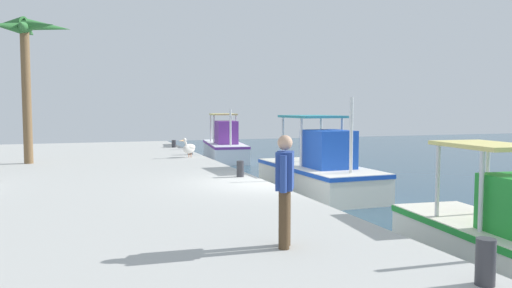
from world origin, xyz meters
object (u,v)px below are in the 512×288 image
(pelican, at_px, (189,148))
(fisherman_standing, at_px, (285,186))
(fishing_boat_nearest, at_px, (225,147))
(mooring_bollard_second, at_px, (190,149))
(fishing_boat_third, at_px, (502,236))
(mooring_bollard_nearest, at_px, (174,144))
(mooring_bollard_third, at_px, (240,169))
(palm_tree, at_px, (27,43))
(fishing_boat_second, at_px, (319,172))
(mooring_bollard_fourth, at_px, (485,262))

(pelican, relative_size, fisherman_standing, 0.54)
(fishing_boat_nearest, relative_size, mooring_bollard_second, 12.94)
(fishing_boat_third, relative_size, mooring_bollard_nearest, 12.88)
(mooring_bollard_third, relative_size, palm_tree, 0.09)
(fishing_boat_second, distance_m, mooring_bollard_fourth, 10.67)
(mooring_bollard_fourth, height_order, palm_tree, palm_tree)
(pelican, distance_m, fisherman_standing, 13.56)
(fishing_boat_nearest, bearing_deg, fishing_boat_second, 0.50)
(fishing_boat_third, height_order, mooring_bollard_third, fishing_boat_third)
(mooring_bollard_nearest, distance_m, mooring_bollard_third, 11.55)
(fishing_boat_second, bearing_deg, pelican, -149.14)
(fishing_boat_nearest, height_order, pelican, fishing_boat_nearest)
(mooring_bollard_fourth, bearing_deg, fishing_boat_third, 131.11)
(pelican, distance_m, mooring_bollard_third, 6.20)
(pelican, bearing_deg, mooring_bollard_second, 166.38)
(pelican, relative_size, mooring_bollard_second, 1.89)
(fisherman_standing, bearing_deg, fishing_boat_nearest, 166.97)
(fishing_boat_nearest, xyz_separation_m, mooring_bollard_nearest, (0.51, -2.89, 0.27))
(fishing_boat_nearest, relative_size, fisherman_standing, 3.67)
(mooring_bollard_nearest, bearing_deg, fishing_boat_third, 8.08)
(mooring_bollard_third, bearing_deg, palm_tree, -133.79)
(palm_tree, bearing_deg, mooring_bollard_nearest, 131.52)
(palm_tree, bearing_deg, pelican, 91.81)
(pelican, relative_size, mooring_bollard_third, 1.85)
(mooring_bollard_second, relative_size, palm_tree, 0.09)
(mooring_bollard_third, bearing_deg, pelican, -177.40)
(fishing_boat_nearest, xyz_separation_m, palm_tree, (6.06, -9.15, 4.50))
(pelican, height_order, mooring_bollard_nearest, pelican)
(fishing_boat_third, bearing_deg, mooring_bollard_third, -159.69)
(fishing_boat_second, height_order, mooring_bollard_second, fishing_boat_second)
(mooring_bollard_fourth, bearing_deg, pelican, -178.97)
(fisherman_standing, distance_m, palm_tree, 14.53)
(fishing_boat_third, xyz_separation_m, palm_tree, (-13.19, -8.92, 4.65))
(fishing_boat_nearest, relative_size, mooring_bollard_fourth, 11.11)
(pelican, xyz_separation_m, mooring_bollard_nearest, (-5.36, 0.28, -0.21))
(fisherman_standing, relative_size, mooring_bollard_fourth, 3.02)
(mooring_bollard_nearest, xyz_separation_m, palm_tree, (5.55, -6.27, 4.23))
(fishing_boat_second, xyz_separation_m, mooring_bollard_third, (0.73, -2.99, 0.32))
(fishing_boat_nearest, xyz_separation_m, pelican, (5.87, -3.17, 0.48))
(fishing_boat_third, height_order, mooring_bollard_second, fishing_boat_third)
(mooring_bollard_nearest, xyz_separation_m, mooring_bollard_fourth, (21.06, 0.00, 0.08))
(fisherman_standing, xyz_separation_m, mooring_bollard_fourth, (2.21, 1.59, -0.63))
(fishing_boat_second, bearing_deg, fishing_boat_nearest, -179.50)
(fishing_boat_third, height_order, pelican, fishing_boat_third)
(fishing_boat_nearest, relative_size, mooring_bollard_third, 12.69)
(fisherman_standing, xyz_separation_m, palm_tree, (-13.30, -4.67, 3.52))
(fishing_boat_third, relative_size, mooring_bollard_third, 10.20)
(fisherman_standing, bearing_deg, palm_tree, -160.65)
(mooring_bollard_third, distance_m, mooring_bollard_fourth, 9.51)
(mooring_bollard_nearest, bearing_deg, pelican, -3.00)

